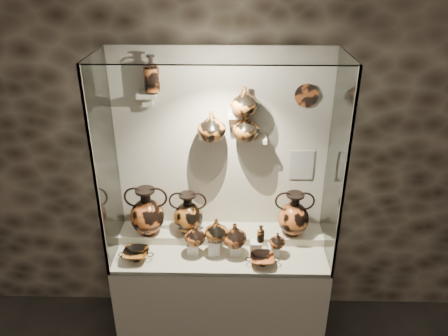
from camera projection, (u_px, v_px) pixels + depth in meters
The scene contains 36 objects.
wall_back at pixel (222, 147), 3.49m from camera, with size 5.00×0.02×3.20m, color #2D251C.
plinth at pixel (221, 290), 3.73m from camera, with size 1.70×0.60×0.80m, color #C3B69D.
front_tier at pixel (221, 251), 3.55m from camera, with size 1.68×0.58×0.03m, color beige.
rear_tier at pixel (221, 235), 3.69m from camera, with size 1.70×0.25×0.10m, color beige.
back_panel at pixel (222, 147), 3.48m from camera, with size 1.70×0.03×1.60m, color #C3B69D.
glass_front at pixel (219, 183), 2.94m from camera, with size 1.70×0.01×1.60m, color white.
glass_left at pixel (106, 163), 3.22m from camera, with size 0.01×0.60×1.60m, color white.
glass_right at pixel (336, 165), 3.19m from camera, with size 0.01×0.60×1.60m, color white.
glass_top at pixel (220, 55), 2.85m from camera, with size 1.70×0.60×0.01m, color white.
frame_post_left at pixel (96, 182), 2.96m from camera, with size 0.02×0.02×1.60m, color gray.
frame_post_right at pixel (344, 184), 2.93m from camera, with size 0.02×0.02×1.60m, color gray.
pedestal_a at pixel (193, 248), 3.48m from camera, with size 0.09×0.09×0.10m, color silver.
pedestal_b at pixel (214, 246), 3.47m from camera, with size 0.09×0.09×0.13m, color silver.
pedestal_c at pixel (236, 249), 3.48m from camera, with size 0.09×0.09×0.09m, color silver.
pedestal_d at pixel (256, 248), 3.47m from camera, with size 0.09×0.09×0.12m, color silver.
pedestal_e at pixel (273, 250), 3.47m from camera, with size 0.09×0.09×0.08m, color silver.
bracket_ul at pixel (147, 95), 3.23m from camera, with size 0.14×0.12×0.04m, color #C3B69D.
bracket_ca at pixel (208, 139), 3.37m from camera, with size 0.14×0.12×0.04m, color #C3B69D.
bracket_cb at pixel (234, 115), 3.28m from camera, with size 0.10×0.12×0.04m, color #C3B69D.
bracket_cc at pixel (258, 139), 3.37m from camera, with size 0.14×0.12×0.04m, color #C3B69D.
amphora_left at pixel (147, 211), 3.54m from camera, with size 0.33×0.33×0.42m, color #BF5824, non-canonical shape.
amphora_mid at pixel (188, 213), 3.56m from camera, with size 0.29×0.29×0.37m, color #9D531B, non-canonical shape.
amphora_right at pixel (294, 214), 3.54m from camera, with size 0.30×0.30×0.38m, color #BF5824, non-canonical shape.
jug_a at pixel (195, 235), 3.40m from camera, with size 0.17×0.17×0.17m, color #BF5824.
jug_b at pixel (216, 230), 3.39m from camera, with size 0.18×0.18×0.19m, color #9D531B.
jug_c at pixel (235, 235), 3.40m from camera, with size 0.19×0.19×0.20m, color #BF5824.
jug_e at pixel (277, 240), 3.41m from camera, with size 0.13×0.13×0.13m, color #BF5824.
lekythos_small at pixel (261, 233), 3.40m from camera, with size 0.07×0.07×0.16m, color #9D531B, non-canonical shape.
kylix_left at pixel (136, 254), 3.40m from camera, with size 0.26×0.22×0.11m, color #9D531B, non-canonical shape.
kylix_right at pixel (262, 259), 3.35m from camera, with size 0.25×0.21×0.10m, color #BF5824, non-canonical shape.
lekythos_tall at pixel (151, 72), 3.13m from camera, with size 0.12×0.12×0.31m, color #BF5824, non-canonical shape.
ovoid_vase_a at pixel (212, 126), 3.26m from camera, with size 0.22×0.22×0.22m, color #9D531B.
ovoid_vase_b at pixel (244, 101), 3.18m from camera, with size 0.21×0.21×0.21m, color #9D531B.
ovoid_vase_c at pixel (246, 127), 3.27m from camera, with size 0.20×0.20×0.21m, color #9D531B.
wall_plate at pixel (307, 95), 3.25m from camera, with size 0.18×0.18×0.02m, color #9A431E.
info_placard at pixel (302, 165), 3.52m from camera, with size 0.19×0.01×0.25m, color beige.
Camera 1 is at (0.08, -0.70, 2.99)m, focal length 35.00 mm.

